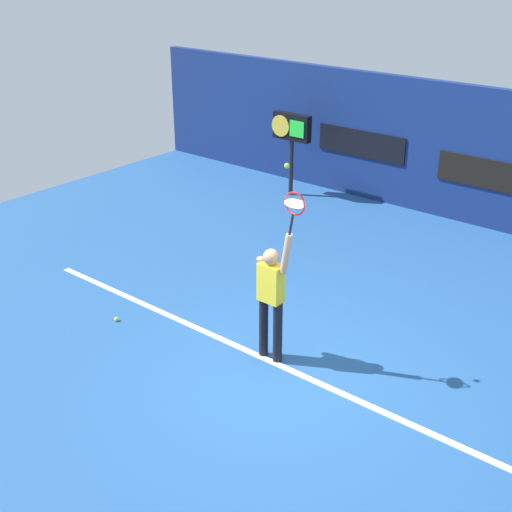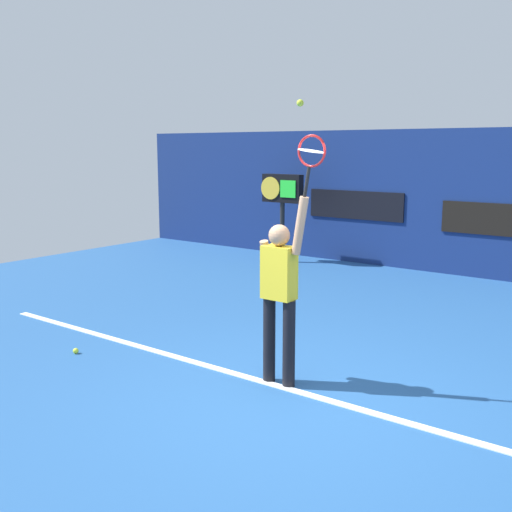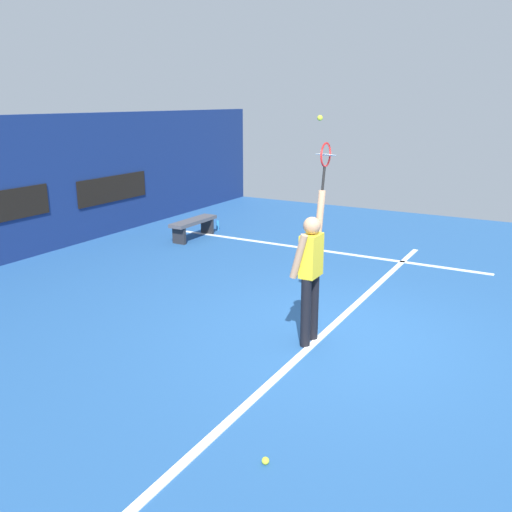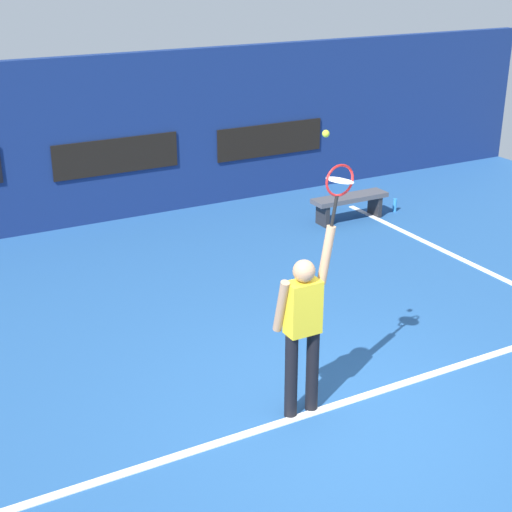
{
  "view_description": "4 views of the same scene",
  "coord_description": "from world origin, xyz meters",
  "px_view_note": "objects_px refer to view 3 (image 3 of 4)",
  "views": [
    {
      "loc": [
        4.72,
        -6.26,
        5.42
      ],
      "look_at": [
        -0.75,
        0.4,
        1.44
      ],
      "focal_mm": 48.32,
      "sensor_mm": 36.0,
      "label": 1
    },
    {
      "loc": [
        3.09,
        -4.72,
        2.46
      ],
      "look_at": [
        -0.75,
        0.37,
        1.31
      ],
      "focal_mm": 42.56,
      "sensor_mm": 36.0,
      "label": 2
    },
    {
      "loc": [
        -6.5,
        -2.41,
        3.08
      ],
      "look_at": [
        -0.51,
        0.99,
        1.12
      ],
      "focal_mm": 38.43,
      "sensor_mm": 36.0,
      "label": 3
    },
    {
      "loc": [
        -3.97,
        -5.36,
        4.44
      ],
      "look_at": [
        -0.55,
        0.89,
        1.54
      ],
      "focal_mm": 53.56,
      "sensor_mm": 36.0,
      "label": 4
    }
  ],
  "objects_px": {
    "tennis_ball": "(320,118)",
    "court_bench": "(194,224)",
    "spare_ball": "(265,461)",
    "tennis_player": "(311,269)",
    "tennis_racket": "(325,158)",
    "water_bottle": "(218,225)"
  },
  "relations": [
    {
      "from": "spare_ball",
      "to": "tennis_ball",
      "type": "bearing_deg",
      "value": 15.23
    },
    {
      "from": "water_bottle",
      "to": "tennis_racket",
      "type": "bearing_deg",
      "value": -134.08
    },
    {
      "from": "tennis_ball",
      "to": "water_bottle",
      "type": "xyz_separation_m",
      "value": [
        4.65,
        4.61,
        -2.75
      ]
    },
    {
      "from": "court_bench",
      "to": "spare_ball",
      "type": "relative_size",
      "value": 20.59
    },
    {
      "from": "tennis_racket",
      "to": "tennis_ball",
      "type": "xyz_separation_m",
      "value": [
        -0.15,
        0.03,
        0.49
      ]
    },
    {
      "from": "tennis_ball",
      "to": "tennis_player",
      "type": "bearing_deg",
      "value": -173.48
    },
    {
      "from": "tennis_ball",
      "to": "spare_ball",
      "type": "bearing_deg",
      "value": -164.77
    },
    {
      "from": "court_bench",
      "to": "tennis_player",
      "type": "bearing_deg",
      "value": -129.74
    },
    {
      "from": "tennis_player",
      "to": "court_bench",
      "type": "height_order",
      "value": "tennis_player"
    },
    {
      "from": "tennis_player",
      "to": "tennis_racket",
      "type": "distance_m",
      "value": 1.42
    },
    {
      "from": "court_bench",
      "to": "water_bottle",
      "type": "xyz_separation_m",
      "value": [
        1.0,
        0.0,
        -0.22
      ]
    },
    {
      "from": "tennis_ball",
      "to": "court_bench",
      "type": "bearing_deg",
      "value": 51.67
    },
    {
      "from": "tennis_racket",
      "to": "court_bench",
      "type": "relative_size",
      "value": 0.44
    },
    {
      "from": "tennis_player",
      "to": "spare_ball",
      "type": "bearing_deg",
      "value": -164.06
    },
    {
      "from": "water_bottle",
      "to": "spare_ball",
      "type": "height_order",
      "value": "water_bottle"
    },
    {
      "from": "tennis_racket",
      "to": "spare_ball",
      "type": "bearing_deg",
      "value": -166.06
    },
    {
      "from": "tennis_ball",
      "to": "court_bench",
      "type": "relative_size",
      "value": 0.05
    },
    {
      "from": "water_bottle",
      "to": "spare_ball",
      "type": "relative_size",
      "value": 3.53
    },
    {
      "from": "court_bench",
      "to": "spare_ball",
      "type": "bearing_deg",
      "value": -139.89
    },
    {
      "from": "tennis_player",
      "to": "tennis_racket",
      "type": "xyz_separation_m",
      "value": [
        0.36,
        -0.0,
        1.38
      ]
    },
    {
      "from": "tennis_player",
      "to": "tennis_racket",
      "type": "height_order",
      "value": "tennis_racket"
    },
    {
      "from": "tennis_ball",
      "to": "court_bench",
      "type": "height_order",
      "value": "tennis_ball"
    }
  ]
}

